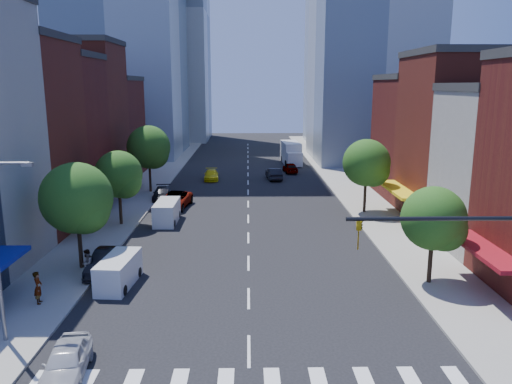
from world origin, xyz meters
TOP-DOWN VIEW (x-y plane):
  - ground at (0.00, 0.00)m, footprint 220.00×220.00m
  - sidewalk_left at (-12.50, 40.00)m, footprint 5.00×120.00m
  - sidewalk_right at (12.50, 40.00)m, footprint 5.00×120.00m
  - bldg_left_3 at (-21.00, 29.00)m, footprint 12.00×8.00m
  - bldg_left_4 at (-21.00, 37.50)m, footprint 12.00×9.00m
  - bldg_left_5 at (-21.00, 47.00)m, footprint 12.00×10.00m
  - bldg_right_2 at (21.00, 24.00)m, footprint 12.00×10.00m
  - bldg_right_3 at (21.00, 34.00)m, footprint 12.00×10.00m
  - tower_far_w at (-18.00, 95.00)m, footprint 18.00×18.00m
  - tree_left_near at (-11.35, 10.92)m, footprint 4.80×4.80m
  - tree_left_mid at (-11.35, 21.92)m, footprint 4.20×4.20m
  - tree_left_far at (-11.35, 35.92)m, footprint 5.00×5.00m
  - tree_right_near at (11.65, 7.92)m, footprint 4.00×4.00m
  - tree_right_far at (11.65, 25.92)m, footprint 4.60×4.60m
  - parked_car_front at (-7.92, -2.00)m, footprint 2.23×4.47m
  - parked_car_second at (-9.50, 10.22)m, footprint 1.94×4.98m
  - parked_car_third at (-7.61, 28.39)m, footprint 3.49×6.25m
  - parked_car_rear at (-9.50, 32.22)m, footprint 2.32×4.89m
  - cargo_van_near at (-8.21, 8.03)m, footprint 2.13×4.54m
  - cargo_van_far at (-7.50, 22.79)m, footprint 1.96×4.73m
  - taxi at (-4.90, 43.92)m, footprint 2.13×4.70m
  - traffic_car_oncoming at (3.47, 44.06)m, footprint 2.20×4.84m
  - traffic_car_far at (6.10, 49.28)m, footprint 2.14×4.45m
  - box_truck at (6.97, 58.05)m, footprint 3.05×8.60m
  - pedestrian_near at (-12.06, 5.23)m, footprint 0.59×0.78m
  - pedestrian_far at (-10.50, 9.18)m, footprint 0.73×0.92m

SIDE VIEW (x-z plane):
  - ground at x=0.00m, z-range 0.00..0.00m
  - sidewalk_left at x=-12.50m, z-range 0.00..0.15m
  - sidewalk_right at x=12.50m, z-range 0.00..0.15m
  - taxi at x=-4.90m, z-range 0.00..1.34m
  - parked_car_rear at x=-9.50m, z-range 0.00..1.38m
  - parked_car_front at x=-7.92m, z-range 0.00..1.46m
  - traffic_car_far at x=6.10m, z-range 0.00..1.47m
  - traffic_car_oncoming at x=3.47m, z-range 0.00..1.54m
  - parked_car_second at x=-9.50m, z-range 0.00..1.61m
  - parked_car_third at x=-7.61m, z-range 0.00..1.65m
  - cargo_van_near at x=-8.21m, z-range -0.01..1.87m
  - cargo_van_far at x=-7.50m, z-range -0.01..2.00m
  - pedestrian_far at x=-10.50m, z-range 0.15..2.03m
  - pedestrian_near at x=-12.06m, z-range 0.15..2.06m
  - box_truck at x=6.97m, z-range -0.09..3.32m
  - tree_right_near at x=11.65m, z-range 1.09..7.29m
  - tree_left_mid at x=-11.35m, z-range 1.20..7.85m
  - tree_right_far at x=11.65m, z-range 1.26..8.46m
  - tree_left_near at x=-11.35m, z-range 1.22..8.52m
  - tree_left_far at x=-11.35m, z-range 1.33..9.08m
  - bldg_left_5 at x=-21.00m, z-range 0.00..13.00m
  - bldg_right_3 at x=21.00m, z-range 0.00..13.00m
  - bldg_left_3 at x=-21.00m, z-range 0.00..15.00m
  - bldg_right_2 at x=21.00m, z-range 0.00..15.00m
  - bldg_left_4 at x=-21.00m, z-range 0.00..17.00m
  - tower_far_w at x=-18.00m, z-range 0.00..56.00m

